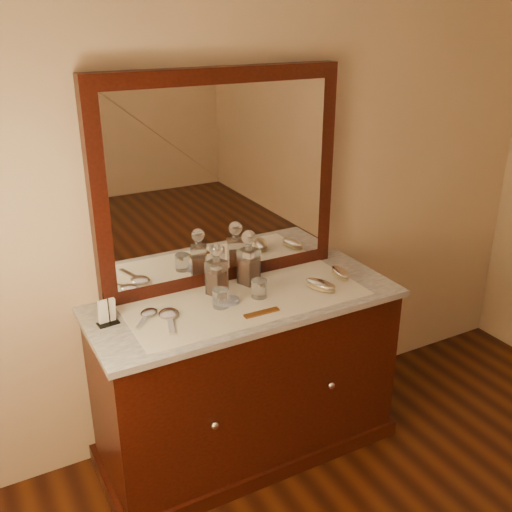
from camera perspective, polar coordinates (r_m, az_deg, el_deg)
name	(u,v)px	position (r m, az deg, el deg)	size (l,w,h in m)	color
dresser_cabinet	(246,379)	(2.93, -0.95, -11.84)	(1.40, 0.55, 0.82)	black
dresser_plinth	(247,440)	(3.16, -0.91, -17.36)	(1.46, 0.59, 0.08)	black
knob_left	(215,425)	(2.60, -4.03, -16.02)	(0.04, 0.04, 0.04)	silver
knob_right	(331,385)	(2.84, 7.28, -12.30)	(0.04, 0.04, 0.04)	silver
marble_top	(246,302)	(2.71, -1.01, -4.44)	(1.44, 0.59, 0.03)	silver
mirror_frame	(220,180)	(2.73, -3.48, 7.33)	(1.20, 0.08, 1.00)	black
mirror_glass	(223,182)	(2.70, -3.17, 7.17)	(1.06, 0.01, 0.86)	white
lace_runner	(248,300)	(2.69, -0.81, -4.29)	(1.10, 0.45, 0.00)	silver
pin_dish	(230,300)	(2.67, -2.58, -4.33)	(0.09, 0.09, 0.02)	white
comb	(262,313)	(2.57, 0.55, -5.51)	(0.16, 0.03, 0.01)	brown
napkin_rack	(107,313)	(2.55, -14.24, -5.34)	(0.09, 0.06, 0.13)	black
decanter_left	(217,274)	(2.71, -3.83, -1.80)	(0.10, 0.10, 0.25)	maroon
decanter_right	(249,263)	(2.81, -0.71, -0.69)	(0.11, 0.11, 0.27)	maroon
brush_near	(321,285)	(2.79, 6.28, -2.83)	(0.12, 0.17, 0.04)	#98855D
brush_far	(340,273)	(2.93, 8.16, -1.65)	(0.09, 0.16, 0.04)	#98855D
hand_mirror_outer	(148,314)	(2.59, -10.44, -5.58)	(0.15, 0.17, 0.02)	silver
hand_mirror_inner	(169,316)	(2.56, -8.41, -5.75)	(0.12, 0.23, 0.02)	silver
tumblers	(240,293)	(2.65, -1.53, -3.62)	(0.27, 0.08, 0.08)	white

